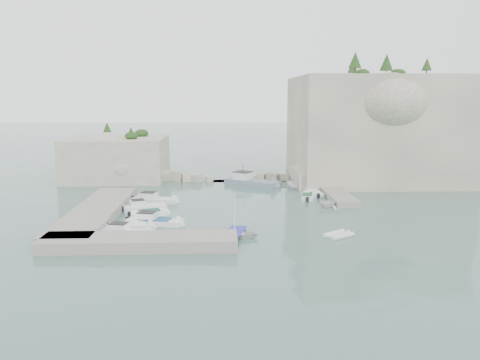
{
  "coord_description": "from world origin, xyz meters",
  "views": [
    {
      "loc": [
        -2.4,
        -54.29,
        13.76
      ],
      "look_at": [
        0.0,
        6.0,
        3.0
      ],
      "focal_mm": 35.0,
      "sensor_mm": 36.0,
      "label": 1
    }
  ],
  "objects_px": {
    "motorboat_f": "(127,236)",
    "rowboat": "(235,237)",
    "motorboat_c": "(150,215)",
    "tender_east_c": "(313,194)",
    "motorboat_a": "(155,202)",
    "inflatable_dinghy": "(338,237)",
    "tender_east_a": "(329,207)",
    "tender_east_b": "(307,198)",
    "tender_east_d": "(300,190)",
    "motorboat_b": "(144,209)",
    "motorboat_d": "(155,224)",
    "motorboat_e": "(132,229)",
    "work_boat": "(252,185)"
  },
  "relations": [
    {
      "from": "tender_east_b",
      "to": "tender_east_d",
      "type": "distance_m",
      "value": 6.15
    },
    {
      "from": "tender_east_b",
      "to": "tender_east_c",
      "type": "relative_size",
      "value": 0.82
    },
    {
      "from": "motorboat_c",
      "to": "motorboat_d",
      "type": "xyz_separation_m",
      "value": [
        1.19,
        -3.9,
        0.0
      ]
    },
    {
      "from": "motorboat_b",
      "to": "motorboat_d",
      "type": "relative_size",
      "value": 0.83
    },
    {
      "from": "motorboat_a",
      "to": "motorboat_f",
      "type": "height_order",
      "value": "same"
    },
    {
      "from": "motorboat_c",
      "to": "work_boat",
      "type": "height_order",
      "value": "work_boat"
    },
    {
      "from": "tender_east_c",
      "to": "tender_east_a",
      "type": "bearing_deg",
      "value": 178.6
    },
    {
      "from": "motorboat_d",
      "to": "tender_east_b",
      "type": "xyz_separation_m",
      "value": [
        19.03,
        12.32,
        0.0
      ]
    },
    {
      "from": "motorboat_c",
      "to": "tender_east_c",
      "type": "relative_size",
      "value": 0.93
    },
    {
      "from": "motorboat_c",
      "to": "motorboat_e",
      "type": "height_order",
      "value": "same"
    },
    {
      "from": "motorboat_d",
      "to": "tender_east_a",
      "type": "height_order",
      "value": "tender_east_a"
    },
    {
      "from": "tender_east_b",
      "to": "tender_east_c",
      "type": "xyz_separation_m",
      "value": [
        1.43,
        2.69,
        0.0
      ]
    },
    {
      "from": "motorboat_d",
      "to": "motorboat_e",
      "type": "height_order",
      "value": "motorboat_d"
    },
    {
      "from": "tender_east_b",
      "to": "tender_east_d",
      "type": "height_order",
      "value": "tender_east_d"
    },
    {
      "from": "motorboat_a",
      "to": "inflatable_dinghy",
      "type": "xyz_separation_m",
      "value": [
        20.46,
        -16.44,
        0.0
      ]
    },
    {
      "from": "motorboat_d",
      "to": "rowboat",
      "type": "distance_m",
      "value": 9.96
    },
    {
      "from": "inflatable_dinghy",
      "to": "tender_east_c",
      "type": "xyz_separation_m",
      "value": [
        1.52,
        20.43,
        0.0
      ]
    },
    {
      "from": "motorboat_f",
      "to": "work_boat",
      "type": "xyz_separation_m",
      "value": [
        14.39,
        26.78,
        0.0
      ]
    },
    {
      "from": "tender_east_c",
      "to": "work_boat",
      "type": "height_order",
      "value": "work_boat"
    },
    {
      "from": "motorboat_c",
      "to": "tender_east_b",
      "type": "relative_size",
      "value": 1.12
    },
    {
      "from": "motorboat_b",
      "to": "tender_east_d",
      "type": "distance_m",
      "value": 24.31
    },
    {
      "from": "motorboat_e",
      "to": "tender_east_b",
      "type": "distance_m",
      "value": 25.46
    },
    {
      "from": "motorboat_c",
      "to": "rowboat",
      "type": "bearing_deg",
      "value": -61.92
    },
    {
      "from": "motorboat_a",
      "to": "rowboat",
      "type": "distance_m",
      "value": 18.99
    },
    {
      "from": "motorboat_c",
      "to": "motorboat_e",
      "type": "relative_size",
      "value": 0.97
    },
    {
      "from": "tender_east_a",
      "to": "tender_east_c",
      "type": "bearing_deg",
      "value": -20.83
    },
    {
      "from": "tender_east_d",
      "to": "work_boat",
      "type": "relative_size",
      "value": 0.43
    },
    {
      "from": "tender_east_d",
      "to": "motorboat_d",
      "type": "bearing_deg",
      "value": 156.29
    },
    {
      "from": "inflatable_dinghy",
      "to": "work_boat",
      "type": "height_order",
      "value": "work_boat"
    },
    {
      "from": "motorboat_a",
      "to": "tender_east_a",
      "type": "xyz_separation_m",
      "value": [
        22.38,
        -3.83,
        0.0
      ]
    },
    {
      "from": "motorboat_f",
      "to": "motorboat_a",
      "type": "bearing_deg",
      "value": 100.9
    },
    {
      "from": "motorboat_a",
      "to": "work_boat",
      "type": "relative_size",
      "value": 0.7
    },
    {
      "from": "motorboat_b",
      "to": "motorboat_f",
      "type": "relative_size",
      "value": 0.91
    },
    {
      "from": "motorboat_e",
      "to": "motorboat_f",
      "type": "xyz_separation_m",
      "value": [
        0.02,
        -2.71,
        0.0
      ]
    },
    {
      "from": "motorboat_e",
      "to": "motorboat_d",
      "type": "bearing_deg",
      "value": 36.71
    },
    {
      "from": "motorboat_a",
      "to": "motorboat_b",
      "type": "xyz_separation_m",
      "value": [
        -0.75,
        -4.19,
        0.0
      ]
    },
    {
      "from": "motorboat_f",
      "to": "rowboat",
      "type": "relative_size",
      "value": 1.27
    },
    {
      "from": "work_boat",
      "to": "tender_east_d",
      "type": "bearing_deg",
      "value": 3.83
    },
    {
      "from": "motorboat_e",
      "to": "tender_east_c",
      "type": "height_order",
      "value": "same"
    },
    {
      "from": "motorboat_d",
      "to": "tender_east_c",
      "type": "bearing_deg",
      "value": 51.13
    },
    {
      "from": "motorboat_b",
      "to": "tender_east_b",
      "type": "relative_size",
      "value": 1.28
    },
    {
      "from": "rowboat",
      "to": "tender_east_b",
      "type": "relative_size",
      "value": 1.1
    },
    {
      "from": "motorboat_a",
      "to": "motorboat_d",
      "type": "bearing_deg",
      "value": -68.28
    },
    {
      "from": "motorboat_a",
      "to": "inflatable_dinghy",
      "type": "bearing_deg",
      "value": -24.9
    },
    {
      "from": "motorboat_b",
      "to": "motorboat_d",
      "type": "distance_m",
      "value": 7.21
    },
    {
      "from": "tender_east_d",
      "to": "tender_east_b",
      "type": "bearing_deg",
      "value": -158.27
    },
    {
      "from": "motorboat_e",
      "to": "tender_east_c",
      "type": "distance_m",
      "value": 28.18
    },
    {
      "from": "inflatable_dinghy",
      "to": "tender_east_d",
      "type": "distance_m",
      "value": 23.88
    },
    {
      "from": "motorboat_b",
      "to": "tender_east_c",
      "type": "relative_size",
      "value": 1.06
    },
    {
      "from": "motorboat_c",
      "to": "motorboat_d",
      "type": "bearing_deg",
      "value": -92.49
    }
  ]
}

